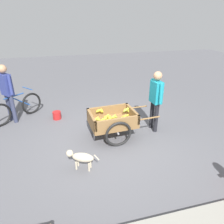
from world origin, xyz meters
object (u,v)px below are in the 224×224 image
dog (81,157)px  plastic_bucket (57,115)px  fruit_cart (113,121)px  vendor_person (156,96)px  bicycle (17,108)px  cyclist_person (7,89)px

dog → plastic_bucket: dog is taller
fruit_cart → vendor_person: vendor_person is taller
vendor_person → bicycle: 3.96m
fruit_cart → cyclist_person: 3.03m
fruit_cart → dog: bearing=47.8°
fruit_cart → cyclist_person: size_ratio=1.03×
cyclist_person → dog: 3.11m
fruit_cart → dog: 1.36m
vendor_person → cyclist_person: 3.98m
bicycle → cyclist_person: (0.12, 0.10, 0.63)m
vendor_person → cyclist_person: size_ratio=0.96×
dog → plastic_bucket: (0.44, -2.36, -0.16)m
vendor_person → cyclist_person: bearing=-21.3°
plastic_bucket → vendor_person: bearing=152.8°
fruit_cart → dog: (0.91, 1.00, -0.17)m
fruit_cart → plastic_bucket: bearing=-45.3°
bicycle → cyclist_person: cyclist_person is taller
plastic_bucket → bicycle: bearing=-13.4°
cyclist_person → plastic_bucket: 1.51m
bicycle → dog: size_ratio=2.10×
fruit_cart → plastic_bucket: (1.35, -1.36, -0.33)m
dog → bicycle: bearing=-59.5°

